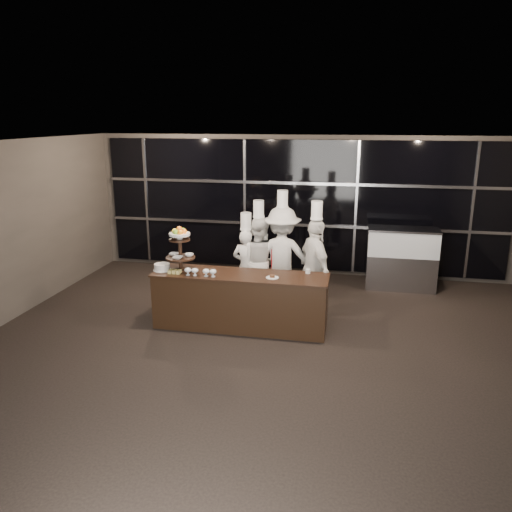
% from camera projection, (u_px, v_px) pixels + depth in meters
% --- Properties ---
extents(room, '(10.00, 10.00, 10.00)m').
position_uv_depth(room, '(254.00, 275.00, 6.09)').
color(room, black).
rests_on(room, ground).
extents(window_wall, '(8.60, 0.10, 2.80)m').
position_uv_depth(window_wall, '(299.00, 206.00, 10.75)').
color(window_wall, black).
rests_on(window_wall, ground).
extents(buffet_counter, '(2.84, 0.74, 0.92)m').
position_uv_depth(buffet_counter, '(240.00, 300.00, 8.14)').
color(buffet_counter, black).
rests_on(buffet_counter, ground).
extents(display_stand, '(0.48, 0.48, 0.74)m').
position_uv_depth(display_stand, '(180.00, 246.00, 8.09)').
color(display_stand, black).
rests_on(display_stand, buffet_counter).
extents(compotes, '(0.53, 0.11, 0.12)m').
position_uv_depth(compotes, '(200.00, 271.00, 7.90)').
color(compotes, silver).
rests_on(compotes, buffet_counter).
extents(layer_cake, '(0.30, 0.30, 0.11)m').
position_uv_depth(layer_cake, '(162.00, 267.00, 8.20)').
color(layer_cake, white).
rests_on(layer_cake, buffet_counter).
extents(pastry_squares, '(0.20, 0.13, 0.05)m').
position_uv_depth(pastry_squares, '(175.00, 272.00, 8.05)').
color(pastry_squares, '#E4D36F').
rests_on(pastry_squares, buffet_counter).
extents(small_plate, '(0.20, 0.20, 0.05)m').
position_uv_depth(small_plate, '(272.00, 277.00, 7.82)').
color(small_plate, white).
rests_on(small_plate, buffet_counter).
extents(chef_cup, '(0.08, 0.08, 0.07)m').
position_uv_depth(chef_cup, '(308.00, 271.00, 8.04)').
color(chef_cup, white).
rests_on(chef_cup, buffet_counter).
extents(display_case, '(1.37, 0.60, 1.24)m').
position_uv_depth(display_case, '(402.00, 255.00, 9.96)').
color(display_case, '#A5A5AA').
rests_on(display_case, ground).
extents(chef_a, '(0.58, 0.44, 1.73)m').
position_uv_depth(chef_a, '(246.00, 266.00, 9.04)').
color(chef_a, white).
rests_on(chef_a, ground).
extents(chef_b, '(0.94, 0.82, 1.94)m').
position_uv_depth(chef_b, '(259.00, 260.00, 9.08)').
color(chef_b, white).
rests_on(chef_b, ground).
extents(chef_c, '(1.25, 0.81, 2.13)m').
position_uv_depth(chef_c, '(282.00, 257.00, 9.01)').
color(chef_c, silver).
rests_on(chef_c, ground).
extents(chef_d, '(0.86, 1.08, 2.02)m').
position_uv_depth(chef_d, '(315.00, 267.00, 8.54)').
color(chef_d, white).
rests_on(chef_d, ground).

